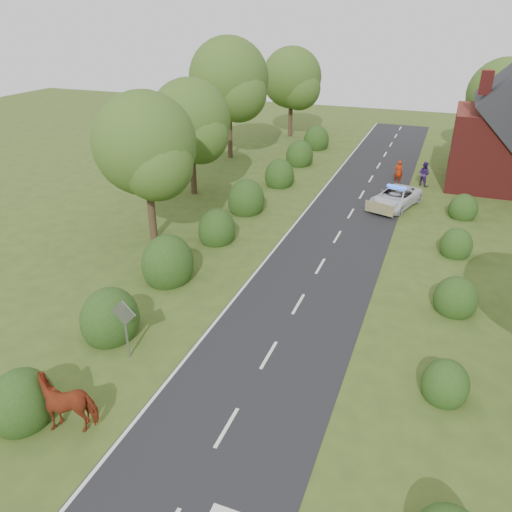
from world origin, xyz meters
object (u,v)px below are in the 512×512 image
at_px(road_sign, 125,321).
at_px(pedestrian_purple, 424,174).
at_px(police_van, 395,198).
at_px(pedestrian_red, 398,172).
at_px(cow, 70,403).

distance_m(road_sign, pedestrian_purple, 27.30).
xyz_separation_m(police_van, pedestrian_red, (-0.44, 5.40, 0.22)).
bearing_deg(road_sign, pedestrian_red, 74.67).
bearing_deg(cow, road_sign, 160.18).
bearing_deg(road_sign, pedestrian_purple, 70.92).
distance_m(cow, pedestrian_red, 30.05).
relative_size(police_van, pedestrian_purple, 2.82).
xyz_separation_m(cow, police_van, (7.27, 23.86, -0.13)).
bearing_deg(police_van, pedestrian_red, 112.26).
xyz_separation_m(police_van, pedestrian_purple, (1.42, 5.45, 0.26)).
height_order(cow, police_van, cow).
bearing_deg(police_van, cow, -89.35).
bearing_deg(pedestrian_red, pedestrian_purple, 175.83).
relative_size(cow, pedestrian_red, 1.27).
height_order(cow, pedestrian_purple, pedestrian_purple).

